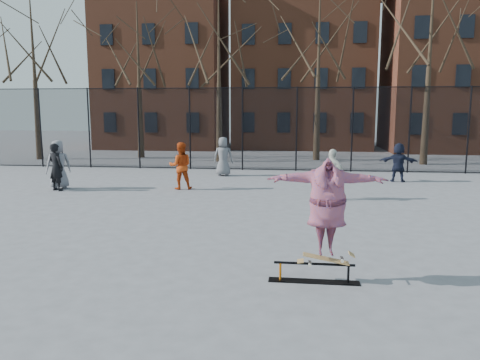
# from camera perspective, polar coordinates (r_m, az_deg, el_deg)

# --- Properties ---
(ground) EXTENTS (100.00, 100.00, 0.00)m
(ground) POSITION_cam_1_polar(r_m,az_deg,el_deg) (10.09, -0.61, -8.52)
(ground) COLOR slate
(skate_rail) EXTENTS (1.58, 0.24, 0.35)m
(skate_rail) POSITION_cam_1_polar(r_m,az_deg,el_deg) (8.39, 9.01, -11.29)
(skate_rail) COLOR black
(skate_rail) RESTS_ON ground
(skateboard) EXTENTS (0.86, 0.20, 0.10)m
(skateboard) POSITION_cam_1_polar(r_m,az_deg,el_deg) (8.32, 10.41, -9.60)
(skateboard) COLOR #A57942
(skateboard) RESTS_ON skate_rail
(skater) EXTENTS (2.10, 0.74, 1.67)m
(skater) POSITION_cam_1_polar(r_m,az_deg,el_deg) (8.08, 10.59, -3.62)
(skater) COLOR #6E3688
(skater) RESTS_ON skateboard
(bystander_grey) EXTENTS (1.06, 1.01, 1.83)m
(bystander_grey) POSITION_cam_1_polar(r_m,az_deg,el_deg) (18.70, -21.27, 1.76)
(bystander_grey) COLOR slate
(bystander_grey) RESTS_ON ground
(bystander_black) EXTENTS (0.74, 0.63, 1.74)m
(bystander_black) POSITION_cam_1_polar(r_m,az_deg,el_deg) (18.31, -21.52, 1.47)
(bystander_black) COLOR black
(bystander_black) RESTS_ON ground
(bystander_red) EXTENTS (0.99, 0.86, 1.75)m
(bystander_red) POSITION_cam_1_polar(r_m,az_deg,el_deg) (17.51, -7.26, 1.72)
(bystander_red) COLOR #BB3C10
(bystander_red) RESTS_ON ground
(bystander_white) EXTENTS (1.04, 0.90, 1.68)m
(bystander_white) POSITION_cam_1_polar(r_m,az_deg,el_deg) (15.66, 11.20, 0.67)
(bystander_white) COLOR silver
(bystander_white) RESTS_ON ground
(bystander_navy) EXTENTS (1.55, 0.76, 1.60)m
(bystander_navy) POSITION_cam_1_polar(r_m,az_deg,el_deg) (20.22, 18.75, 2.06)
(bystander_navy) COLOR black
(bystander_navy) RESTS_ON ground
(bystander_extra) EXTENTS (0.88, 0.61, 1.74)m
(bystander_extra) POSITION_cam_1_polar(r_m,az_deg,el_deg) (20.84, -2.06, 2.90)
(bystander_extra) COLOR slate
(bystander_extra) RESTS_ON ground
(fence) EXTENTS (34.03, 0.07, 4.00)m
(fence) POSITION_cam_1_polar(r_m,az_deg,el_deg) (22.60, 3.82, 6.35)
(fence) COLOR black
(fence) RESTS_ON ground
(tree_row) EXTENTS (33.66, 7.46, 10.67)m
(tree_row) POSITION_cam_1_polar(r_m,az_deg,el_deg) (27.09, 3.95, 17.99)
(tree_row) COLOR black
(tree_row) RESTS_ON ground
(rowhouses) EXTENTS (29.00, 7.00, 13.00)m
(rowhouses) POSITION_cam_1_polar(r_m,az_deg,el_deg) (35.68, 6.36, 13.64)
(rowhouses) COLOR brown
(rowhouses) RESTS_ON ground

